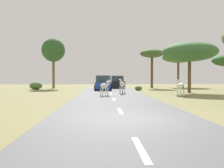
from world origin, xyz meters
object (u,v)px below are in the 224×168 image
(tree_6, at_px, (190,52))
(bush_1, at_px, (36,86))
(bush_0, at_px, (138,88))
(tree_3, at_px, (152,54))
(car_1, at_px, (103,83))
(zebra_0, at_px, (122,85))
(tree_1, at_px, (178,57))
(zebra_1, at_px, (180,86))
(zebra_2, at_px, (105,86))
(tree_4, at_px, (53,50))
(car_0, at_px, (116,82))

(tree_6, height_order, bush_1, tree_6)
(bush_0, bearing_deg, tree_3, 65.92)
(car_1, relative_size, tree_6, 0.79)
(tree_3, bearing_deg, zebra_0, -112.89)
(tree_1, relative_size, bush_0, 6.33)
(zebra_1, bearing_deg, bush_1, 136.93)
(tree_1, distance_m, tree_3, 5.83)
(zebra_1, height_order, car_1, car_1)
(tree_6, relative_size, bush_0, 6.15)
(bush_1, bearing_deg, tree_1, 18.36)
(bush_0, distance_m, bush_1, 13.25)
(zebra_0, bearing_deg, bush_0, -89.07)
(zebra_1, xyz_separation_m, tree_6, (2.44, 4.69, 3.27))
(zebra_2, height_order, tree_4, tree_4)
(tree_6, bearing_deg, zebra_0, -166.87)
(zebra_2, xyz_separation_m, bush_1, (-8.80, 11.92, -0.37))
(tree_4, distance_m, bush_1, 6.11)
(car_1, bearing_deg, bush_0, -5.56)
(zebra_1, height_order, zebra_2, zebra_1)
(zebra_1, xyz_separation_m, zebra_2, (-6.21, 0.30, -0.02))
(zebra_1, height_order, bush_0, zebra_1)
(car_0, relative_size, bush_1, 2.73)
(tree_1, height_order, bush_1, tree_1)
(tree_6, bearing_deg, car_0, 123.37)
(car_1, xyz_separation_m, tree_4, (-7.05, 5.69, 4.55))
(zebra_1, distance_m, car_1, 11.65)
(car_0, bearing_deg, bush_0, -72.08)
(car_1, bearing_deg, car_0, 70.52)
(zebra_0, distance_m, car_0, 11.99)
(car_0, bearing_deg, bush_1, -169.05)
(zebra_1, xyz_separation_m, bush_1, (-15.01, 12.21, -0.39))
(zebra_0, distance_m, zebra_2, 3.21)
(tree_1, bearing_deg, zebra_2, -122.56)
(zebra_1, xyz_separation_m, tree_1, (5.81, 19.12, 3.89))
(zebra_0, xyz_separation_m, car_1, (-1.76, 6.73, -0.05))
(tree_3, bearing_deg, car_0, -169.91)
(car_1, height_order, tree_4, tree_4)
(car_1, height_order, tree_6, tree_6)
(tree_4, distance_m, tree_6, 19.18)
(zebra_0, bearing_deg, car_0, -68.32)
(car_0, bearing_deg, zebra_1, -77.72)
(tree_4, relative_size, tree_6, 1.28)
(zebra_1, distance_m, tree_3, 16.52)
(tree_1, bearing_deg, car_0, -158.17)
(zebra_1, relative_size, tree_6, 0.28)
(zebra_1, bearing_deg, tree_4, 126.90)
(tree_3, xyz_separation_m, bush_0, (-2.98, -6.67, -4.71))
(car_1, bearing_deg, tree_4, 141.86)
(zebra_1, height_order, tree_3, tree_3)
(zebra_0, bearing_deg, tree_1, -100.29)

